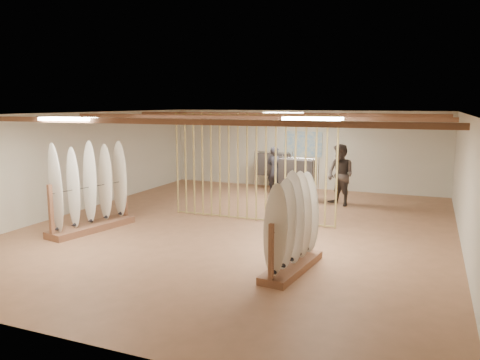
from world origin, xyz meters
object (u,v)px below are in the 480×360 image
at_px(clothing_rack_a, 273,165).
at_px(clothing_rack_b, 297,172).
at_px(rack_left, 91,201).
at_px(shopper_b, 341,171).
at_px(rack_right, 293,238).
at_px(shopper_a, 275,167).

relative_size(clothing_rack_a, clothing_rack_b, 0.99).
distance_m(rack_left, clothing_rack_a, 7.24).
relative_size(rack_left, clothing_rack_a, 1.67).
distance_m(clothing_rack_a, shopper_b, 3.20).
height_order(rack_right, clothing_rack_b, rack_right).
relative_size(clothing_rack_a, shopper_b, 0.66).
distance_m(rack_left, clothing_rack_b, 6.50).
distance_m(rack_left, shopper_b, 7.19).
height_order(shopper_a, shopper_b, shopper_b).
xyz_separation_m(rack_left, clothing_rack_b, (3.65, 5.37, 0.18)).
xyz_separation_m(clothing_rack_b, shopper_a, (-1.00, 0.76, 0.01)).
height_order(clothing_rack_a, shopper_a, shopper_a).
bearing_deg(shopper_a, shopper_b, 173.73).
height_order(rack_right, shopper_b, shopper_b).
bearing_deg(shopper_a, rack_left, 83.58).
distance_m(rack_left, rack_right, 5.34).
distance_m(clothing_rack_b, shopper_b, 1.44).
relative_size(rack_left, clothing_rack_b, 1.66).
bearing_deg(shopper_b, clothing_rack_a, -178.85).
bearing_deg(shopper_a, rack_right, 127.50).
relative_size(rack_right, clothing_rack_a, 1.42).
bearing_deg(shopper_b, clothing_rack_b, -156.70).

